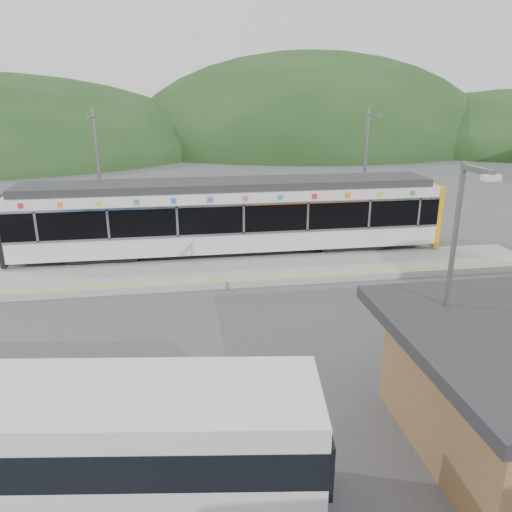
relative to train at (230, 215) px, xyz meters
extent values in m
plane|color=#4C4C4F|center=(0.69, -6.00, -2.06)|extent=(120.00, 120.00, 0.00)
ellipsoid|color=#1E3D19|center=(16.69, 48.00, -2.06)|extent=(52.00, 39.00, 26.00)
cube|color=#9E9E99|center=(0.69, -2.70, -1.91)|extent=(26.00, 3.20, 0.30)
cube|color=yellow|center=(0.69, -4.00, -1.76)|extent=(26.00, 0.10, 0.01)
cube|color=black|center=(-6.02, 0.00, -1.76)|extent=(3.20, 2.20, 0.56)
cube|color=black|center=(5.98, 0.00, -1.76)|extent=(3.20, 2.20, 0.56)
cube|color=silver|center=(-0.02, 0.00, -1.02)|extent=(20.00, 2.90, 0.92)
cube|color=black|center=(-0.02, 0.00, 0.16)|extent=(20.00, 2.96, 1.45)
cube|color=silver|center=(-0.02, -1.50, -0.51)|extent=(20.00, 0.05, 0.10)
cube|color=silver|center=(-0.02, -1.50, 0.84)|extent=(20.00, 0.05, 0.10)
cube|color=silver|center=(-0.02, 0.00, 1.11)|extent=(20.00, 2.90, 0.45)
cube|color=#2D2D30|center=(-0.02, 0.00, 1.52)|extent=(19.40, 2.50, 0.36)
cube|color=#DDA60B|center=(10.10, 0.00, -0.16)|extent=(0.24, 2.92, 3.00)
cube|color=black|center=(-10.12, 0.00, -0.16)|extent=(0.20, 2.92, 3.00)
cube|color=silver|center=(-8.52, -1.50, 0.16)|extent=(0.10, 0.05, 1.35)
cube|color=silver|center=(-5.52, -1.50, 0.16)|extent=(0.10, 0.05, 1.35)
cube|color=silver|center=(-2.52, -1.50, 0.16)|extent=(0.10, 0.05, 1.35)
cube|color=silver|center=(0.48, -1.50, 0.16)|extent=(0.10, 0.05, 1.35)
cube|color=silver|center=(3.48, -1.50, 0.16)|extent=(0.10, 0.05, 1.35)
cube|color=silver|center=(6.48, -1.50, 0.16)|extent=(0.10, 0.05, 1.35)
cube|color=silver|center=(8.98, -1.50, 0.16)|extent=(0.10, 0.05, 1.35)
cube|color=red|center=(-9.02, -1.49, 1.12)|extent=(0.22, 0.04, 0.22)
cube|color=orange|center=(-7.42, -1.49, 1.12)|extent=(0.22, 0.04, 0.22)
cube|color=yellow|center=(-5.82, -1.49, 1.12)|extent=(0.22, 0.04, 0.22)
cube|color=green|center=(-4.22, -1.49, 1.12)|extent=(0.22, 0.04, 0.22)
cube|color=blue|center=(-2.62, -1.49, 1.12)|extent=(0.22, 0.04, 0.22)
cube|color=purple|center=(-1.02, -1.49, 1.12)|extent=(0.22, 0.04, 0.22)
cube|color=#E54C8C|center=(0.58, -1.49, 1.12)|extent=(0.22, 0.04, 0.22)
cube|color=#19A5A5|center=(2.18, -1.49, 1.12)|extent=(0.22, 0.04, 0.22)
cube|color=red|center=(3.78, -1.49, 1.12)|extent=(0.22, 0.04, 0.22)
cube|color=orange|center=(5.38, -1.49, 1.12)|extent=(0.22, 0.04, 0.22)
cube|color=yellow|center=(6.98, -1.49, 1.12)|extent=(0.22, 0.04, 0.22)
cube|color=green|center=(8.58, -1.49, 1.12)|extent=(0.22, 0.04, 0.22)
cylinder|color=slate|center=(-6.31, 2.60, 1.44)|extent=(0.18, 0.18, 7.00)
cube|color=slate|center=(-6.31, 1.80, 4.54)|extent=(0.08, 1.80, 0.08)
cylinder|color=slate|center=(7.69, 2.60, 1.44)|extent=(0.18, 0.18, 7.00)
cube|color=slate|center=(7.69, 1.80, 4.54)|extent=(0.08, 1.80, 0.08)
cube|color=blue|center=(-5.01, -15.25, -1.61)|extent=(10.31, 3.66, 0.73)
cube|color=silver|center=(-5.01, -15.25, -0.87)|extent=(10.31, 3.66, 0.73)
cube|color=black|center=(-5.01, -15.25, -0.14)|extent=(10.32, 3.70, 0.73)
cube|color=silver|center=(-5.01, -15.25, 0.46)|extent=(10.31, 3.66, 0.46)
cylinder|color=black|center=(-3.83, -15.41, -1.65)|extent=(1.15, 2.50, 0.83)
cylinder|color=black|center=(-1.56, -15.72, -1.65)|extent=(1.15, 2.50, 0.83)
cylinder|color=slate|center=(3.74, -13.39, 1.12)|extent=(0.12, 0.12, 6.37)
cube|color=slate|center=(3.74, -13.87, 4.20)|extent=(0.15, 1.06, 0.12)
cube|color=silver|center=(3.74, -14.35, 4.11)|extent=(0.36, 0.19, 0.12)
camera|label=1|loc=(-2.37, -23.38, 5.78)|focal=35.00mm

